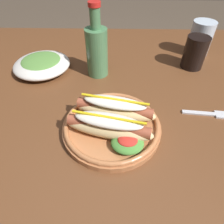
{
  "coord_description": "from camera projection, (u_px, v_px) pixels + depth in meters",
  "views": [
    {
      "loc": [
        -0.01,
        -0.44,
        1.1
      ],
      "look_at": [
        -0.02,
        -0.1,
        0.77
      ],
      "focal_mm": 31.08,
      "sensor_mm": 36.0,
      "label": 1
    }
  ],
  "objects": [
    {
      "name": "soda_cup",
      "position": [
        195.0,
        52.0,
        0.65
      ],
      "size": [
        0.07,
        0.07,
        0.11
      ],
      "primitive_type": "cylinder",
      "color": "black",
      "rests_on": "dining_table"
    },
    {
      "name": "hot_dog_plate",
      "position": [
        112.0,
        123.0,
        0.46
      ],
      "size": [
        0.24,
        0.24,
        0.08
      ],
      "color": "#B77042",
      "rests_on": "dining_table"
    },
    {
      "name": "ground_plane",
      "position": [
        116.0,
        199.0,
        1.08
      ],
      "size": [
        8.0,
        8.0,
        0.0
      ],
      "primitive_type": "plane",
      "color": "brown"
    },
    {
      "name": "dining_table",
      "position": [
        119.0,
        118.0,
        0.63
      ],
      "size": [
        1.31,
        1.03,
        0.74
      ],
      "color": "brown",
      "rests_on": "ground_plane"
    },
    {
      "name": "water_cup",
      "position": [
        200.0,
        38.0,
        0.72
      ],
      "size": [
        0.08,
        0.08,
        0.12
      ],
      "primitive_type": "cylinder",
      "color": "silver",
      "rests_on": "dining_table"
    },
    {
      "name": "glass_bottle",
      "position": [
        97.0,
        50.0,
        0.6
      ],
      "size": [
        0.07,
        0.07,
        0.22
      ],
      "color": "#4C7F51",
      "rests_on": "dining_table"
    },
    {
      "name": "fork",
      "position": [
        210.0,
        114.0,
        0.51
      ],
      "size": [
        0.12,
        0.03,
        0.0
      ],
      "rotation": [
        0.0,
        0.0,
        -0.1
      ],
      "color": "silver",
      "rests_on": "dining_table"
    },
    {
      "name": "side_bowl",
      "position": [
        42.0,
        64.0,
        0.65
      ],
      "size": [
        0.19,
        0.19,
        0.05
      ],
      "color": "silver",
      "rests_on": "dining_table"
    }
  ]
}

